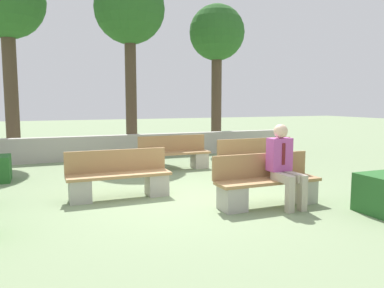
{
  "coord_description": "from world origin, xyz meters",
  "views": [
    {
      "loc": [
        -2.32,
        -6.03,
        1.7
      ],
      "look_at": [
        0.32,
        0.5,
        0.9
      ],
      "focal_mm": 35.0,
      "sensor_mm": 36.0,
      "label": 1
    }
  ],
  "objects_px": {
    "tree_center_left": "(130,12)",
    "tree_leftmost": "(6,5)",
    "bench_back": "(119,180)",
    "bench_front": "(267,186)",
    "bench_left_side": "(175,157)",
    "person_seated_man": "(284,161)",
    "bench_right_side": "(259,161)",
    "tree_center_right": "(217,37)"
  },
  "relations": [
    {
      "from": "bench_front",
      "to": "bench_left_side",
      "type": "relative_size",
      "value": 1.0
    },
    {
      "from": "bench_left_side",
      "to": "bench_right_side",
      "type": "bearing_deg",
      "value": -31.38
    },
    {
      "from": "bench_front",
      "to": "tree_center_left",
      "type": "height_order",
      "value": "tree_center_left"
    },
    {
      "from": "bench_left_side",
      "to": "bench_front",
      "type": "bearing_deg",
      "value": -74.87
    },
    {
      "from": "bench_front",
      "to": "person_seated_man",
      "type": "height_order",
      "value": "person_seated_man"
    },
    {
      "from": "bench_back",
      "to": "tree_leftmost",
      "type": "distance_m",
      "value": 7.65
    },
    {
      "from": "tree_leftmost",
      "to": "person_seated_man",
      "type": "bearing_deg",
      "value": -59.92
    },
    {
      "from": "bench_left_side",
      "to": "person_seated_man",
      "type": "relative_size",
      "value": 1.34
    },
    {
      "from": "bench_left_side",
      "to": "tree_center_right",
      "type": "height_order",
      "value": "tree_center_right"
    },
    {
      "from": "bench_front",
      "to": "tree_center_right",
      "type": "height_order",
      "value": "tree_center_right"
    },
    {
      "from": "bench_front",
      "to": "bench_right_side",
      "type": "xyz_separation_m",
      "value": [
        1.29,
        2.29,
        0.01
      ]
    },
    {
      "from": "person_seated_man",
      "to": "bench_front",
      "type": "bearing_deg",
      "value": 147.82
    },
    {
      "from": "tree_center_right",
      "to": "bench_left_side",
      "type": "bearing_deg",
      "value": -128.6
    },
    {
      "from": "tree_center_right",
      "to": "bench_back",
      "type": "bearing_deg",
      "value": -128.7
    },
    {
      "from": "tree_leftmost",
      "to": "tree_center_left",
      "type": "height_order",
      "value": "tree_center_left"
    },
    {
      "from": "bench_right_side",
      "to": "bench_front",
      "type": "bearing_deg",
      "value": -126.46
    },
    {
      "from": "person_seated_man",
      "to": "bench_left_side",
      "type": "bearing_deg",
      "value": 97.61
    },
    {
      "from": "bench_front",
      "to": "tree_center_right",
      "type": "relative_size",
      "value": 0.35
    },
    {
      "from": "bench_front",
      "to": "person_seated_man",
      "type": "distance_m",
      "value": 0.49
    },
    {
      "from": "person_seated_man",
      "to": "tree_center_right",
      "type": "xyz_separation_m",
      "value": [
        2.41,
        7.52,
        3.3
      ]
    },
    {
      "from": "bench_back",
      "to": "person_seated_man",
      "type": "xyz_separation_m",
      "value": [
        2.37,
        -1.55,
        0.42
      ]
    },
    {
      "from": "bench_back",
      "to": "tree_center_left",
      "type": "xyz_separation_m",
      "value": [
        1.55,
        5.71,
        4.24
      ]
    },
    {
      "from": "bench_left_side",
      "to": "tree_center_right",
      "type": "bearing_deg",
      "value": 61.91
    },
    {
      "from": "bench_left_side",
      "to": "tree_leftmost",
      "type": "relative_size",
      "value": 0.31
    },
    {
      "from": "bench_left_side",
      "to": "tree_center_right",
      "type": "distance_m",
      "value": 5.99
    },
    {
      "from": "bench_left_side",
      "to": "bench_back",
      "type": "relative_size",
      "value": 0.99
    },
    {
      "from": "bench_right_side",
      "to": "tree_leftmost",
      "type": "bearing_deg",
      "value": 129.5
    },
    {
      "from": "bench_right_side",
      "to": "tree_center_right",
      "type": "bearing_deg",
      "value": 68.14
    },
    {
      "from": "bench_front",
      "to": "tree_leftmost",
      "type": "relative_size",
      "value": 0.31
    },
    {
      "from": "bench_left_side",
      "to": "tree_center_left",
      "type": "distance_m",
      "value": 5.45
    },
    {
      "from": "bench_right_side",
      "to": "tree_leftmost",
      "type": "distance_m",
      "value": 8.63
    },
    {
      "from": "bench_left_side",
      "to": "tree_center_right",
      "type": "relative_size",
      "value": 0.35
    },
    {
      "from": "tree_center_right",
      "to": "bench_right_side",
      "type": "bearing_deg",
      "value": -104.75
    },
    {
      "from": "tree_center_left",
      "to": "bench_left_side",
      "type": "bearing_deg",
      "value": -84.79
    },
    {
      "from": "person_seated_man",
      "to": "tree_center_right",
      "type": "height_order",
      "value": "tree_center_right"
    },
    {
      "from": "bench_back",
      "to": "person_seated_man",
      "type": "distance_m",
      "value": 2.86
    },
    {
      "from": "tree_leftmost",
      "to": "bench_right_side",
      "type": "bearing_deg",
      "value": -43.4
    },
    {
      "from": "bench_back",
      "to": "tree_center_left",
      "type": "bearing_deg",
      "value": 66.85
    },
    {
      "from": "tree_center_left",
      "to": "tree_leftmost",
      "type": "bearing_deg",
      "value": 174.36
    },
    {
      "from": "bench_right_side",
      "to": "tree_leftmost",
      "type": "xyz_separation_m",
      "value": [
        -5.48,
        5.18,
        4.2
      ]
    },
    {
      "from": "bench_front",
      "to": "tree_leftmost",
      "type": "height_order",
      "value": "tree_leftmost"
    },
    {
      "from": "bench_left_side",
      "to": "tree_center_right",
      "type": "xyz_separation_m",
      "value": [
        2.93,
        3.67,
        3.72
      ]
    }
  ]
}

